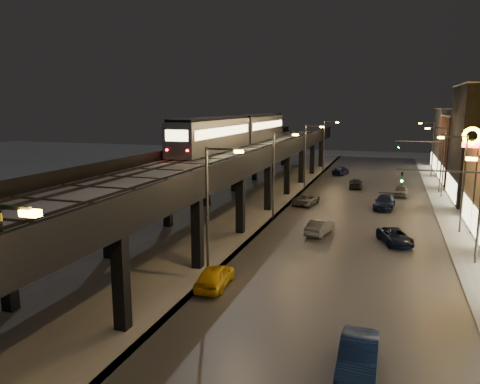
% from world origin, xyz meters
% --- Properties ---
extents(road_surface, '(17.00, 120.00, 0.06)m').
position_xyz_m(road_surface, '(7.50, 35.00, 0.03)').
color(road_surface, '#46474D').
rests_on(road_surface, ground).
extents(sidewalk_right, '(4.00, 120.00, 0.14)m').
position_xyz_m(sidewalk_right, '(17.50, 35.00, 0.07)').
color(sidewalk_right, '#9FA1A8').
rests_on(sidewalk_right, ground).
extents(under_viaduct_pavement, '(11.00, 120.00, 0.06)m').
position_xyz_m(under_viaduct_pavement, '(-6.00, 35.00, 0.03)').
color(under_viaduct_pavement, '#9FA1A8').
rests_on(under_viaduct_pavement, ground).
extents(elevated_viaduct, '(9.00, 100.00, 6.30)m').
position_xyz_m(elevated_viaduct, '(-6.00, 31.84, 5.62)').
color(elevated_viaduct, black).
rests_on(elevated_viaduct, ground).
extents(viaduct_trackbed, '(8.40, 100.00, 0.32)m').
position_xyz_m(viaduct_trackbed, '(-6.01, 31.97, 6.39)').
color(viaduct_trackbed, '#B2B7C1').
rests_on(viaduct_trackbed, elevated_viaduct).
extents(viaduct_parapet_streetside, '(0.30, 100.00, 1.10)m').
position_xyz_m(viaduct_parapet_streetside, '(-1.65, 32.00, 6.85)').
color(viaduct_parapet_streetside, black).
rests_on(viaduct_parapet_streetside, elevated_viaduct).
extents(viaduct_parapet_far, '(0.30, 100.00, 1.10)m').
position_xyz_m(viaduct_parapet_far, '(-10.35, 32.00, 6.85)').
color(viaduct_parapet_far, black).
rests_on(viaduct_parapet_far, elevated_viaduct).
extents(building_f, '(12.20, 16.20, 11.16)m').
position_xyz_m(building_f, '(23.99, 76.00, 5.58)').
color(building_f, '#47484A').
rests_on(building_f, ground).
extents(streetlight_left_1, '(2.57, 0.28, 9.00)m').
position_xyz_m(streetlight_left_1, '(-0.43, 13.00, 5.24)').
color(streetlight_left_1, '#38383A').
rests_on(streetlight_left_1, ground).
extents(streetlight_left_2, '(2.57, 0.28, 9.00)m').
position_xyz_m(streetlight_left_2, '(-0.43, 31.00, 5.24)').
color(streetlight_left_2, '#38383A').
rests_on(streetlight_left_2, ground).
extents(streetlight_right_2, '(2.56, 0.28, 9.00)m').
position_xyz_m(streetlight_right_2, '(16.73, 31.00, 5.24)').
color(streetlight_right_2, '#38383A').
rests_on(streetlight_right_2, ground).
extents(streetlight_left_3, '(2.57, 0.28, 9.00)m').
position_xyz_m(streetlight_left_3, '(-0.43, 49.00, 5.24)').
color(streetlight_left_3, '#38383A').
rests_on(streetlight_left_3, ground).
extents(streetlight_right_3, '(2.56, 0.28, 9.00)m').
position_xyz_m(streetlight_right_3, '(16.73, 49.00, 5.24)').
color(streetlight_right_3, '#38383A').
rests_on(streetlight_right_3, ground).
extents(streetlight_left_4, '(2.57, 0.28, 9.00)m').
position_xyz_m(streetlight_left_4, '(-0.43, 67.00, 5.24)').
color(streetlight_left_4, '#38383A').
rests_on(streetlight_left_4, ground).
extents(streetlight_right_4, '(2.56, 0.28, 9.00)m').
position_xyz_m(streetlight_right_4, '(16.73, 67.00, 5.24)').
color(streetlight_right_4, '#38383A').
rests_on(streetlight_right_4, ground).
extents(traffic_light_rig_a, '(6.10, 0.34, 7.00)m').
position_xyz_m(traffic_light_rig_a, '(15.84, 22.00, 4.50)').
color(traffic_light_rig_a, '#38383A').
rests_on(traffic_light_rig_a, ground).
extents(traffic_light_rig_b, '(6.10, 0.34, 7.00)m').
position_xyz_m(traffic_light_rig_b, '(15.84, 52.00, 4.50)').
color(traffic_light_rig_b, '#38383A').
rests_on(traffic_light_rig_b, ground).
extents(subway_train, '(3.11, 37.55, 3.72)m').
position_xyz_m(subway_train, '(-8.50, 43.56, 8.47)').
color(subway_train, gray).
rests_on(subway_train, viaduct_trackbed).
extents(car_taxi, '(1.99, 4.43, 1.48)m').
position_xyz_m(car_taxi, '(0.25, 11.84, 0.74)').
color(car_taxi, gold).
rests_on(car_taxi, ground).
extents(car_near_white, '(2.30, 4.39, 1.38)m').
position_xyz_m(car_near_white, '(4.81, 26.55, 0.69)').
color(car_near_white, slate).
rests_on(car_near_white, ground).
extents(car_mid_silver, '(2.88, 5.05, 1.33)m').
position_xyz_m(car_mid_silver, '(1.34, 39.14, 0.66)').
color(car_mid_silver, slate).
rests_on(car_mid_silver, ground).
extents(car_mid_dark, '(2.15, 4.55, 1.28)m').
position_xyz_m(car_mid_dark, '(6.01, 52.56, 0.64)').
color(car_mid_dark, black).
rests_on(car_mid_dark, ground).
extents(car_far_white, '(2.80, 4.69, 1.49)m').
position_xyz_m(car_far_white, '(2.58, 65.15, 0.75)').
color(car_far_white, '#131938').
rests_on(car_far_white, ground).
extents(car_onc_silver, '(1.64, 4.68, 1.54)m').
position_xyz_m(car_onc_silver, '(9.78, 4.48, 0.77)').
color(car_onc_silver, '#102150').
rests_on(car_onc_silver, ground).
extents(car_onc_dark, '(3.47, 4.96, 1.26)m').
position_xyz_m(car_onc_dark, '(11.34, 25.56, 0.63)').
color(car_onc_dark, black).
rests_on(car_onc_dark, ground).
extents(car_onc_white, '(2.52, 5.34, 1.51)m').
position_xyz_m(car_onc_white, '(10.19, 39.66, 0.75)').
color(car_onc_white, black).
rests_on(car_onc_white, ground).
extents(car_onc_red, '(1.89, 4.15, 1.38)m').
position_xyz_m(car_onc_red, '(12.12, 48.24, 0.69)').
color(car_onc_red, slate).
rests_on(car_onc_red, ground).
extents(sign_mcdonalds, '(2.91, 0.67, 9.77)m').
position_xyz_m(sign_mcdonalds, '(18.00, 31.08, 7.91)').
color(sign_mcdonalds, '#38383A').
rests_on(sign_mcdonalds, ground).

